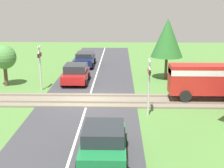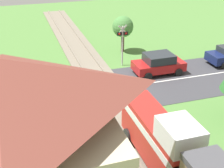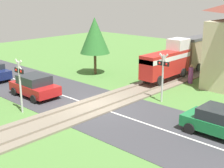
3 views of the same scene
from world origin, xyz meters
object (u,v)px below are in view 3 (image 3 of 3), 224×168
at_px(car_near_crossing, 35,86).
at_px(car_far_side, 220,121).
at_px(pedestrian_by_station, 191,75).
at_px(crossing_signal_west_approach, 20,79).
at_px(crossing_signal_east_approach, 163,71).
at_px(train, 190,53).

relative_size(car_near_crossing, car_far_side, 1.03).
bearing_deg(car_far_side, pedestrian_by_station, 127.87).
distance_m(car_far_side, crossing_signal_west_approach, 11.63).
height_order(car_far_side, crossing_signal_west_approach, crossing_signal_west_approach).
xyz_separation_m(crossing_signal_east_approach, pedestrian_by_station, (-0.87, 5.42, -1.42)).
height_order(car_near_crossing, crossing_signal_east_approach, crossing_signal_east_approach).
relative_size(crossing_signal_west_approach, pedestrian_by_station, 2.15).
bearing_deg(pedestrian_by_station, crossing_signal_west_approach, -108.37).
xyz_separation_m(train, car_near_crossing, (-4.68, -13.44, -1.06)).
distance_m(crossing_signal_west_approach, crossing_signal_east_approach, 9.12).
relative_size(car_far_side, pedestrian_by_station, 2.38).
distance_m(car_near_crossing, car_far_side, 12.74).
relative_size(car_far_side, crossing_signal_east_approach, 1.11).
bearing_deg(crossing_signal_west_approach, car_far_side, 26.75).
height_order(car_near_crossing, pedestrian_by_station, pedestrian_by_station).
height_order(train, car_near_crossing, train).
height_order(car_far_side, pedestrian_by_station, pedestrian_by_station).
bearing_deg(car_far_side, crossing_signal_west_approach, -153.25).
xyz_separation_m(crossing_signal_west_approach, crossing_signal_east_approach, (5.17, 7.52, 0.00)).
bearing_deg(train, crossing_signal_east_approach, -72.58).
relative_size(crossing_signal_east_approach, pedestrian_by_station, 2.15).
bearing_deg(crossing_signal_east_approach, crossing_signal_west_approach, -124.50).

